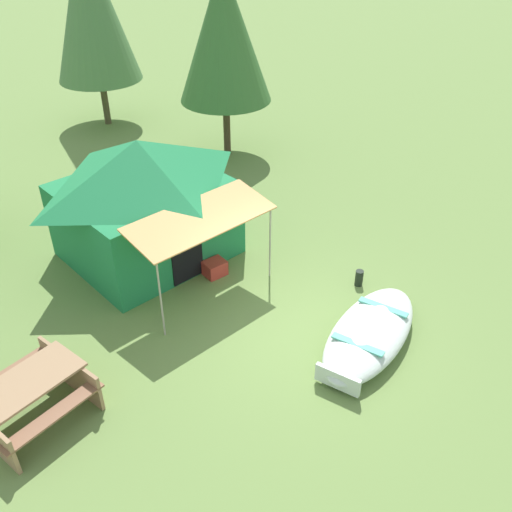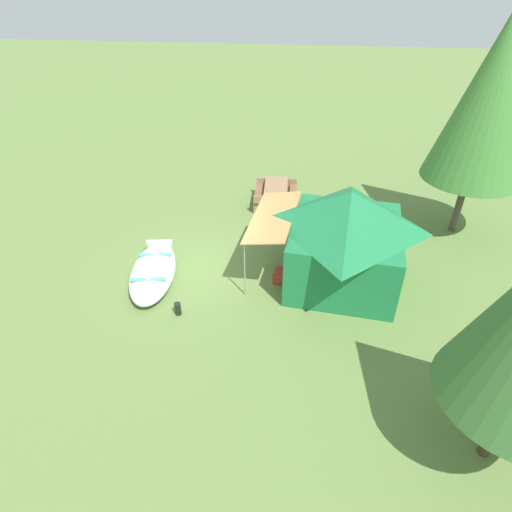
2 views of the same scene
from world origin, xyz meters
TOP-DOWN VIEW (x-y plane):
  - ground_plane at (0.00, 0.00)m, footprint 80.00×80.00m
  - beached_rowboat at (0.57, -1.34)m, footprint 3.10×1.69m
  - canvas_cabin_tent at (-0.12, 3.94)m, footprint 3.78×4.41m
  - picnic_table at (-4.32, 1.74)m, footprint 1.75×1.61m
  - cooler_box at (0.24, 2.26)m, footprint 0.51×0.45m
  - fuel_can at (1.95, -0.25)m, footprint 0.19×0.19m
  - pine_tree_back_left at (-3.23, 7.79)m, footprint 2.89×2.89m
  - pine_tree_back_right at (-7.40, 10.05)m, footprint 2.17×2.17m

SIDE VIEW (x-z plane):
  - ground_plane at x=0.00m, z-range 0.00..0.00m
  - cooler_box at x=0.24m, z-range 0.00..0.33m
  - fuel_can at x=1.95m, z-range 0.00..0.35m
  - beached_rowboat at x=0.57m, z-range 0.01..0.47m
  - picnic_table at x=-4.32m, z-range 0.10..0.85m
  - canvas_cabin_tent at x=-0.12m, z-range 0.05..2.75m
  - pine_tree_back_right at x=-7.40m, z-range 0.59..4.99m
  - pine_tree_back_left at x=-3.23m, z-range 0.95..7.75m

